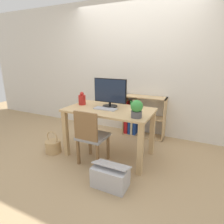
% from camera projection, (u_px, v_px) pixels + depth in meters
% --- Properties ---
extents(ground_plane, '(10.00, 10.00, 0.00)m').
position_uv_depth(ground_plane, '(109.00, 154.00, 3.06)').
color(ground_plane, tan).
extents(wall_back, '(8.00, 0.05, 2.60)m').
position_uv_depth(wall_back, '(135.00, 69.00, 3.68)').
color(wall_back, silver).
rests_on(wall_back, ground_plane).
extents(desk, '(1.32, 0.74, 0.77)m').
position_uv_depth(desk, '(109.00, 118.00, 2.88)').
color(desk, tan).
rests_on(desk, ground_plane).
extents(monitor, '(0.54, 0.23, 0.44)m').
position_uv_depth(monitor, '(110.00, 92.00, 2.90)').
color(monitor, black).
rests_on(monitor, desk).
extents(keyboard, '(0.34, 0.14, 0.02)m').
position_uv_depth(keyboard, '(105.00, 109.00, 2.82)').
color(keyboard, '#B2B2B7').
rests_on(keyboard, desk).
extents(vase, '(0.12, 0.12, 0.21)m').
position_uv_depth(vase, '(82.00, 99.00, 3.07)').
color(vase, '#B2231E').
rests_on(vase, desk).
extents(potted_plant, '(0.16, 0.16, 0.23)m').
position_uv_depth(potted_plant, '(137.00, 109.00, 2.41)').
color(potted_plant, '#4C4C51').
rests_on(potted_plant, desk).
extents(chair, '(0.40, 0.40, 0.83)m').
position_uv_depth(chair, '(91.00, 135.00, 2.68)').
color(chair, gray).
rests_on(chair, ground_plane).
extents(bookshelf, '(0.80, 0.28, 0.80)m').
position_uv_depth(bookshelf, '(137.00, 117.00, 3.74)').
color(bookshelf, tan).
rests_on(bookshelf, ground_plane).
extents(basket, '(0.25, 0.25, 0.37)m').
position_uv_depth(basket, '(53.00, 146.00, 3.10)').
color(basket, tan).
rests_on(basket, ground_plane).
extents(storage_box, '(0.44, 0.31, 0.32)m').
position_uv_depth(storage_box, '(110.00, 176.00, 2.28)').
color(storage_box, '#B2B2B7').
rests_on(storage_box, ground_plane).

